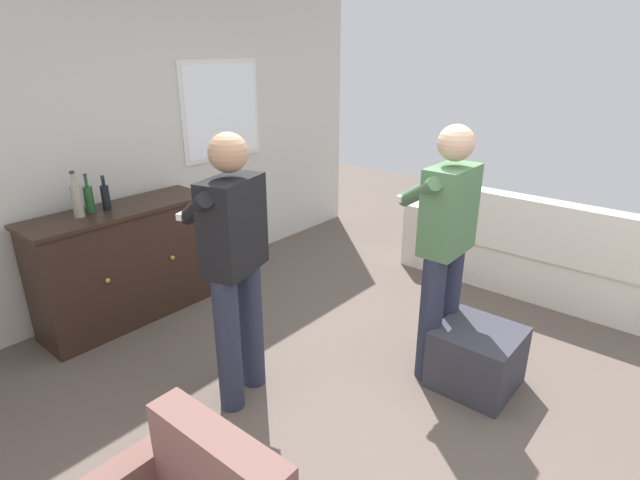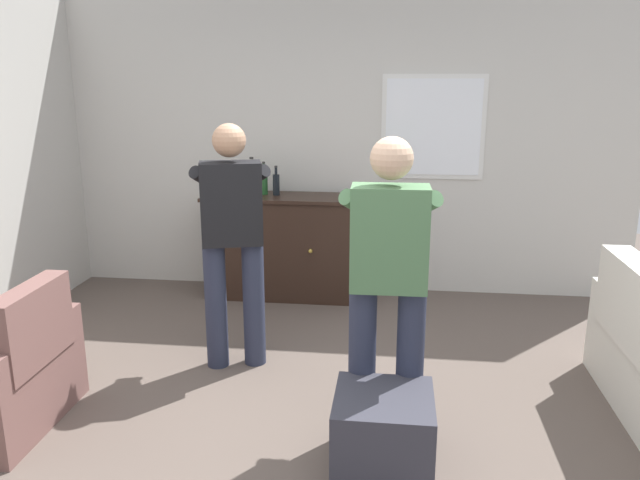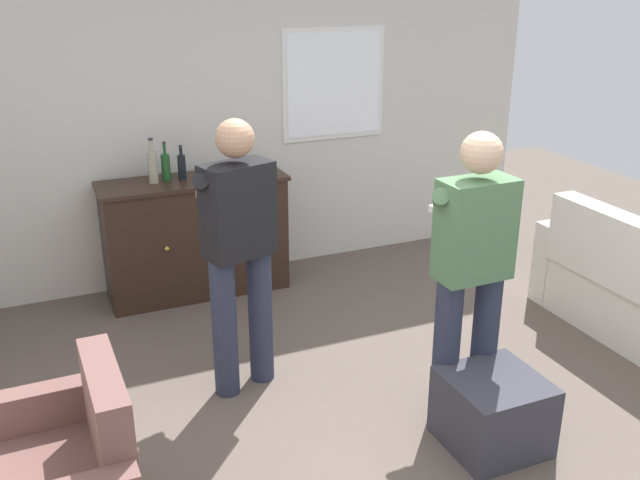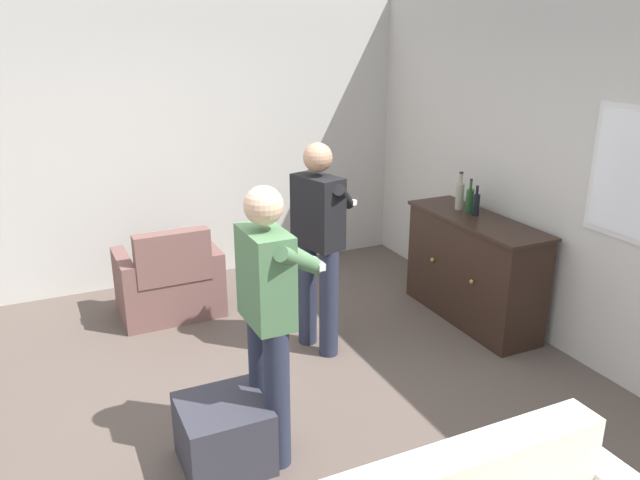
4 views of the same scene
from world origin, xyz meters
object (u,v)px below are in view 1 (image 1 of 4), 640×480
object	(u,v)px
bottle_liquor_amber	(106,197)
bottle_spirits_clear	(77,199)
ottoman	(477,357)
couch	(525,255)
person_standing_left	(234,260)
person_standing_right	(445,242)
sideboard_cabinet	(126,264)
bottle_wine_green	(89,199)

from	to	relation	value
bottle_liquor_amber	bottle_spirits_clear	xyz separation A→B (m)	(-0.22, -0.01, 0.03)
ottoman	bottle_spirits_clear	bearing A→B (deg)	116.03
couch	person_standing_left	world-z (taller)	person_standing_left
person_standing_right	bottle_spirits_clear	bearing A→B (deg)	118.98
sideboard_cabinet	couch	bearing A→B (deg)	-41.57
bottle_liquor_amber	bottle_spirits_clear	world-z (taller)	bottle_spirits_clear
bottle_spirits_clear	person_standing_right	bearing A→B (deg)	-61.02
bottle_wine_green	person_standing_left	world-z (taller)	person_standing_left
couch	ottoman	xyz separation A→B (m)	(-1.61, -0.27, -0.14)
sideboard_cabinet	person_standing_right	xyz separation A→B (m)	(0.97, -2.26, 0.47)
ottoman	person_standing_left	distance (m)	1.70
sideboard_cabinet	person_standing_right	world-z (taller)	person_standing_right
bottle_wine_green	person_standing_left	xyz separation A→B (m)	(0.10, -1.50, -0.11)
sideboard_cabinet	bottle_spirits_clear	world-z (taller)	bottle_spirits_clear
couch	bottle_spirits_clear	bearing A→B (deg)	141.16
person_standing_left	bottle_wine_green	bearing A→B (deg)	93.79
couch	person_standing_right	xyz separation A→B (m)	(-1.61, 0.03, 0.60)
sideboard_cabinet	bottle_liquor_amber	xyz separation A→B (m)	(-0.07, 0.03, 0.57)
bottle_wine_green	person_standing_left	size ratio (longest dim) A/B	0.18
sideboard_cabinet	ottoman	bearing A→B (deg)	-69.17
person_standing_left	person_standing_right	world-z (taller)	same
couch	bottle_liquor_amber	size ratio (longest dim) A/B	8.64
sideboard_cabinet	ottoman	distance (m)	2.75
bottle_spirits_clear	person_standing_left	size ratio (longest dim) A/B	0.20
person_standing_left	ottoman	bearing A→B (deg)	-46.43
bottle_spirits_clear	person_standing_right	size ratio (longest dim) A/B	0.20
sideboard_cabinet	bottle_spirits_clear	size ratio (longest dim) A/B	4.20
bottle_wine_green	bottle_liquor_amber	size ratio (longest dim) A/B	1.12
bottle_wine_green	bottle_liquor_amber	bearing A→B (deg)	-11.12
bottle_wine_green	ottoman	world-z (taller)	bottle_wine_green
person_standing_left	bottle_spirits_clear	bearing A→B (deg)	97.84
sideboard_cabinet	bottle_wine_green	size ratio (longest dim) A/B	4.82
couch	sideboard_cabinet	xyz separation A→B (m)	(-2.58, 2.29, 0.13)
bottle_spirits_clear	ottoman	size ratio (longest dim) A/B	0.68
bottle_wine_green	person_standing_left	distance (m)	1.51
bottle_spirits_clear	person_standing_right	distance (m)	2.60
couch	bottle_wine_green	distance (m)	3.69
sideboard_cabinet	ottoman	world-z (taller)	sideboard_cabinet
ottoman	person_standing_right	world-z (taller)	person_standing_right
couch	person_standing_right	size ratio (longest dim) A/B	1.36
bottle_spirits_clear	sideboard_cabinet	bearing A→B (deg)	-3.71
bottle_liquor_amber	person_standing_left	size ratio (longest dim) A/B	0.16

